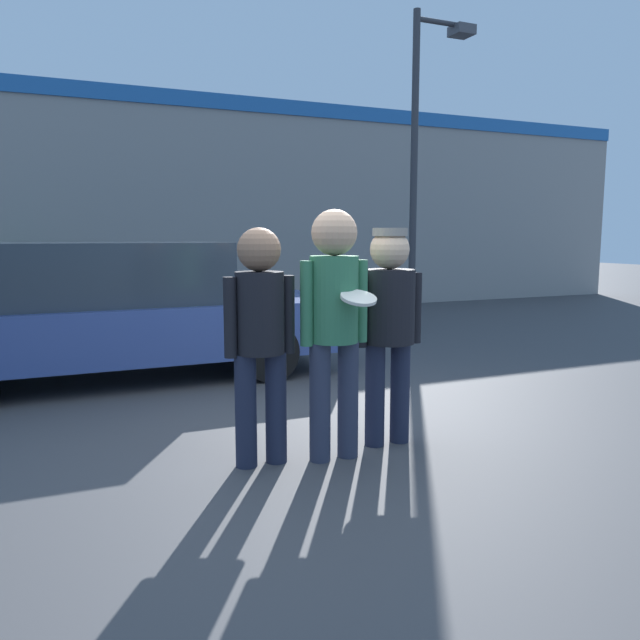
% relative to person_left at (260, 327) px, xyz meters
% --- Properties ---
extents(ground_plane, '(56.00, 56.00, 0.00)m').
position_rel_person_left_xyz_m(ground_plane, '(0.51, 0.28, -0.97)').
color(ground_plane, '#3F3F42').
extents(storefront_building, '(24.00, 0.22, 4.37)m').
position_rel_person_left_xyz_m(storefront_building, '(0.51, 8.59, 1.24)').
color(storefront_building, gray).
rests_on(storefront_building, ground).
extents(person_left, '(0.50, 0.33, 1.65)m').
position_rel_person_left_xyz_m(person_left, '(0.00, 0.00, 0.00)').
color(person_left, '#1E2338').
rests_on(person_left, ground).
extents(person_middle_with_frisbee, '(0.51, 0.53, 1.77)m').
position_rel_person_left_xyz_m(person_middle_with_frisbee, '(0.51, -0.10, 0.09)').
color(person_middle_with_frisbee, '#2D3347').
rests_on(person_middle_with_frisbee, ground).
extents(person_right, '(0.56, 0.39, 1.65)m').
position_rel_person_left_xyz_m(person_right, '(1.03, 0.03, 0.02)').
color(person_right, '#1E2338').
rests_on(person_right, ground).
extents(parked_car_near, '(4.80, 1.93, 1.52)m').
position_rel_person_left_xyz_m(parked_car_near, '(-0.64, 3.23, -0.22)').
color(parked_car_near, '#334784').
rests_on(parked_car_near, ground).
extents(street_lamp, '(1.12, 0.35, 5.23)m').
position_rel_person_left_xyz_m(street_lamp, '(4.60, 5.11, 2.25)').
color(street_lamp, '#38383D').
rests_on(street_lamp, ground).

